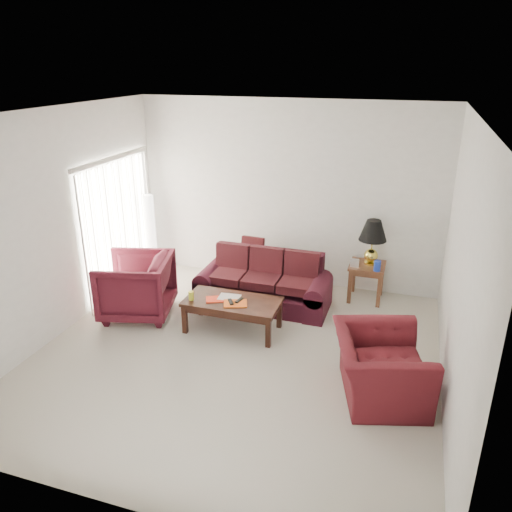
{
  "coord_description": "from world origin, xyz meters",
  "views": [
    {
      "loc": [
        1.93,
        -5.15,
        3.55
      ],
      "look_at": [
        0.0,
        0.85,
        1.05
      ],
      "focal_mm": 35.0,
      "sensor_mm": 36.0,
      "label": 1
    }
  ],
  "objects": [
    {
      "name": "blinds",
      "position": [
        -2.42,
        1.3,
        1.08
      ],
      "size": [
        0.1,
        2.0,
        2.16
      ],
      "primitive_type": "cube",
      "color": "silver",
      "rests_on": "ground"
    },
    {
      "name": "armchair_left",
      "position": [
        -1.76,
        0.59,
        0.46
      ],
      "size": [
        1.22,
        1.2,
        0.91
      ],
      "primitive_type": "imported",
      "rotation": [
        0.0,
        0.0,
        -1.31
      ],
      "color": "#400E18",
      "rests_on": "ground"
    },
    {
      "name": "magazine_orange",
      "position": [
        -0.18,
        0.5,
        0.47
      ],
      "size": [
        0.37,
        0.33,
        0.02
      ],
      "primitive_type": "cube",
      "rotation": [
        0.0,
        0.0,
        0.34
      ],
      "color": "orange",
      "rests_on": "coffee_table"
    },
    {
      "name": "clock",
      "position": [
        1.21,
        1.99,
        0.65
      ],
      "size": [
        0.13,
        0.05,
        0.13
      ],
      "primitive_type": "cube",
      "rotation": [
        0.0,
        0.0,
        -0.03
      ],
      "color": "silver",
      "rests_on": "end_table"
    },
    {
      "name": "end_table",
      "position": [
        1.39,
        2.15,
        0.29
      ],
      "size": [
        0.59,
        0.59,
        0.59
      ],
      "primitive_type": null,
      "rotation": [
        0.0,
        0.0,
        -0.1
      ],
      "color": "#4F211B",
      "rests_on": "ground"
    },
    {
      "name": "table_lamp",
      "position": [
        1.43,
        2.19,
        0.94
      ],
      "size": [
        0.55,
        0.55,
        0.71
      ],
      "primitive_type": null,
      "rotation": [
        0.0,
        0.0,
        0.37
      ],
      "color": "gold",
      "rests_on": "end_table"
    },
    {
      "name": "picture_frame",
      "position": [
        1.26,
        2.27,
        0.66
      ],
      "size": [
        0.15,
        0.17,
        0.05
      ],
      "primitive_type": "cube",
      "rotation": [
        1.36,
        0.0,
        0.19
      ],
      "color": "#B2B3B7",
      "rests_on": "end_table"
    },
    {
      "name": "armchair_right",
      "position": [
        1.81,
        -0.27,
        0.36
      ],
      "size": [
        1.25,
        1.35,
        0.73
      ],
      "primitive_type": "imported",
      "rotation": [
        0.0,
        0.0,
        1.85
      ],
      "color": "#491016",
      "rests_on": "ground"
    },
    {
      "name": "remote_a",
      "position": [
        -0.25,
        0.5,
        0.49
      ],
      "size": [
        0.13,
        0.16,
        0.02
      ],
      "primitive_type": "cube",
      "rotation": [
        0.0,
        0.0,
        0.56
      ],
      "color": "black",
      "rests_on": "coffee_table"
    },
    {
      "name": "magazine_red",
      "position": [
        -0.48,
        0.54,
        0.47
      ],
      "size": [
        0.32,
        0.29,
        0.02
      ],
      "primitive_type": "cube",
      "rotation": [
        0.0,
        0.0,
        0.42
      ],
      "color": "red",
      "rests_on": "coffee_table"
    },
    {
      "name": "coffee_table",
      "position": [
        -0.26,
        0.59,
        0.23
      ],
      "size": [
        1.43,
        0.93,
        0.46
      ],
      "primitive_type": null,
      "rotation": [
        0.0,
        0.0,
        0.23
      ],
      "color": "black",
      "rests_on": "ground"
    },
    {
      "name": "sofa",
      "position": [
        -0.08,
        1.45,
        0.41
      ],
      "size": [
        2.07,
        1.04,
        0.82
      ],
      "primitive_type": null,
      "rotation": [
        0.0,
        0.0,
        -0.09
      ],
      "color": "black",
      "rests_on": "ground"
    },
    {
      "name": "yellow_glass",
      "position": [
        -0.8,
        0.44,
        0.52
      ],
      "size": [
        0.09,
        0.09,
        0.12
      ],
      "primitive_type": "cylinder",
      "rotation": [
        0.0,
        0.0,
        0.38
      ],
      "color": "yellow",
      "rests_on": "coffee_table"
    },
    {
      "name": "floor_lamp",
      "position": [
        -2.33,
        2.09,
        0.71
      ],
      "size": [
        0.3,
        0.3,
        1.42
      ],
      "primitive_type": null,
      "rotation": [
        0.0,
        0.0,
        -0.39
      ],
      "color": "white",
      "rests_on": "ground"
    },
    {
      "name": "blue_canister",
      "position": [
        1.55,
        1.94,
        0.67
      ],
      "size": [
        0.12,
        0.12,
        0.16
      ],
      "primitive_type": "cylinder",
      "rotation": [
        0.0,
        0.0,
        -0.16
      ],
      "color": "#1A36AE",
      "rests_on": "end_table"
    },
    {
      "name": "floor",
      "position": [
        0.0,
        0.0,
        0.0
      ],
      "size": [
        5.0,
        5.0,
        0.0
      ],
      "primitive_type": "plane",
      "color": "beige",
      "rests_on": "ground"
    },
    {
      "name": "remote_b",
      "position": [
        -0.15,
        0.58,
        0.49
      ],
      "size": [
        0.07,
        0.16,
        0.02
      ],
      "primitive_type": "cube",
      "rotation": [
        0.0,
        0.0,
        -0.19
      ],
      "color": "black",
      "rests_on": "coffee_table"
    },
    {
      "name": "throw_pillow",
      "position": [
        -0.47,
        2.13,
        0.65
      ],
      "size": [
        0.38,
        0.2,
        0.39
      ],
      "primitive_type": "cube",
      "rotation": [
        -0.21,
        0.0,
        -0.05
      ],
      "color": "black",
      "rests_on": "sofa"
    },
    {
      "name": "magazine_white",
      "position": [
        -0.33,
        0.65,
        0.47
      ],
      "size": [
        0.31,
        0.25,
        0.02
      ],
      "primitive_type": "cube",
      "rotation": [
        0.0,
        0.0,
        0.09
      ],
      "color": "white",
      "rests_on": "coffee_table"
    }
  ]
}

